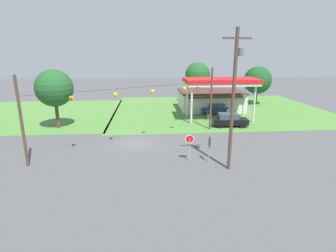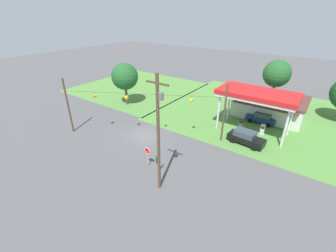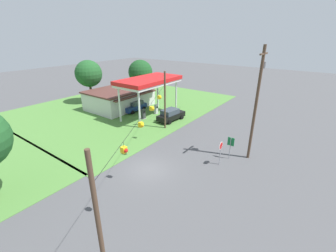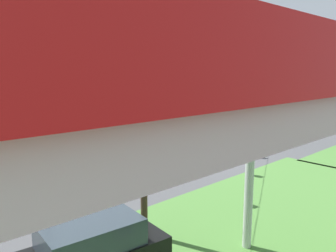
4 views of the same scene
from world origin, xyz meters
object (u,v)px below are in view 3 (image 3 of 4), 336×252
object	(u,v)px
car_at_pumps_rear	(134,106)
stop_sign_roadside	(221,148)
fuel_pump_far	(156,109)
fuel_pump_near	(144,114)
gas_station_store	(120,98)
utility_pole_main	(257,100)
gas_station_canopy	(149,82)
tree_far_back	(140,72)
route_sign	(231,144)
tree_behind_station	(89,74)
car_at_pumps_front	(171,115)

from	to	relation	value
car_at_pumps_rear	stop_sign_roadside	world-z (taller)	stop_sign_roadside
fuel_pump_far	fuel_pump_near	bearing A→B (deg)	180.00
gas_station_store	utility_pole_main	distance (m)	24.99
gas_station_canopy	car_at_pumps_rear	distance (m)	5.98
fuel_pump_far	stop_sign_roadside	world-z (taller)	stop_sign_roadside
fuel_pump_near	tree_far_back	world-z (taller)	tree_far_back
gas_station_store	tree_far_back	world-z (taller)	tree_far_back
gas_station_store	route_sign	distance (m)	23.32
utility_pole_main	stop_sign_roadside	bearing A→B (deg)	148.89
gas_station_canopy	fuel_pump_far	bearing A→B (deg)	-0.06
fuel_pump_near	car_at_pumps_rear	distance (m)	4.24
fuel_pump_far	tree_behind_station	distance (m)	14.99
car_at_pumps_front	tree_far_back	distance (m)	18.49
gas_station_store	tree_far_back	size ratio (longest dim) A/B	1.49
stop_sign_roadside	tree_behind_station	distance (m)	29.89
fuel_pump_far	gas_station_store	bearing A→B (deg)	97.97
gas_station_store	utility_pole_main	world-z (taller)	utility_pole_main
route_sign	tree_far_back	size ratio (longest dim) A/B	0.33
gas_station_canopy	fuel_pump_far	world-z (taller)	gas_station_canopy
gas_station_canopy	route_sign	world-z (taller)	gas_station_canopy
fuel_pump_far	route_sign	distance (m)	16.67
gas_station_store	fuel_pump_far	xyz separation A→B (m)	(1.03, -7.37, -0.91)
tree_behind_station	utility_pole_main	bearing A→B (deg)	-95.65
stop_sign_roadside	car_at_pumps_front	bearing A→B (deg)	-122.74
fuel_pump_far	utility_pole_main	distance (m)	18.47
gas_station_canopy	stop_sign_roadside	xyz separation A→B (m)	(-6.78, -14.95, -3.72)
stop_sign_roadside	tree_far_back	xyz separation A→B (m)	(17.11, 26.34, 2.79)
fuel_pump_near	route_sign	world-z (taller)	route_sign
route_sign	utility_pole_main	size ratio (longest dim) A/B	0.21
car_at_pumps_rear	utility_pole_main	distance (m)	21.68
tree_behind_station	tree_far_back	xyz separation A→B (m)	(10.94, -2.68, -0.84)
gas_station_store	route_sign	world-z (taller)	gas_station_store
car_at_pumps_front	route_sign	xyz separation A→B (m)	(-5.47, -11.51, 0.78)
fuel_pump_far	tree_behind_station	bearing A→B (deg)	98.62
fuel_pump_near	utility_pole_main	bearing A→B (deg)	-97.21
gas_station_canopy	tree_far_back	world-z (taller)	tree_far_back
fuel_pump_near	tree_behind_station	xyz separation A→B (m)	(0.93, 14.07, 4.71)
route_sign	tree_far_back	xyz separation A→B (m)	(15.39, 26.67, 2.90)
fuel_pump_far	car_at_pumps_front	distance (m)	3.94
tree_behind_station	tree_far_back	world-z (taller)	tree_behind_station
car_at_pumps_front	car_at_pumps_rear	xyz separation A→B (m)	(-0.02, 7.55, -0.02)
tree_behind_station	tree_far_back	distance (m)	11.29
tree_behind_station	stop_sign_roadside	bearing A→B (deg)	-102.01
gas_station_store	car_at_pumps_rear	bearing A→B (deg)	-91.70
stop_sign_roadside	utility_pole_main	size ratio (longest dim) A/B	0.22
fuel_pump_near	utility_pole_main	distance (m)	17.85
fuel_pump_far	tree_behind_station	xyz separation A→B (m)	(-2.13, 14.07, 4.71)
car_at_pumps_rear	fuel_pump_far	bearing A→B (deg)	107.24
gas_station_canopy	utility_pole_main	size ratio (longest dim) A/B	0.90
gas_station_store	tree_far_back	bearing A→B (deg)	22.25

